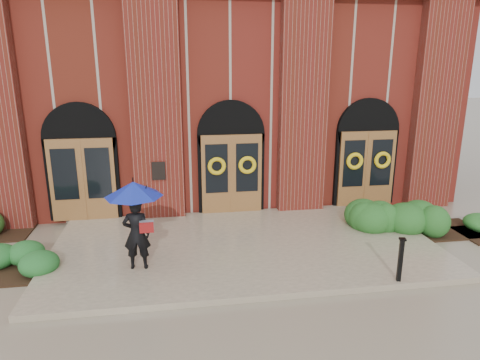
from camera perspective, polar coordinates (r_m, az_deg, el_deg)
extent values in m
plane|color=gray|center=(11.40, 0.83, -9.45)|extent=(90.00, 90.00, 0.00)
cube|color=tan|center=(11.50, 0.70, -8.80)|extent=(10.00, 5.30, 0.15)
cube|color=maroon|center=(19.21, -3.74, 11.52)|extent=(16.00, 12.00, 7.00)
cube|color=black|center=(13.05, -10.81, 1.20)|extent=(0.40, 0.05, 0.55)
cube|color=maroon|center=(12.99, -11.19, 9.42)|extent=(1.50, 0.45, 7.00)
cube|color=maroon|center=(13.59, 8.41, 9.80)|extent=(1.50, 0.45, 7.00)
cube|color=maroon|center=(15.53, 24.70, 9.26)|extent=(1.50, 0.45, 7.00)
cube|color=#91602F|center=(13.61, -20.23, 0.01)|extent=(1.90, 0.10, 2.50)
cylinder|color=black|center=(13.49, -20.61, 5.29)|extent=(2.10, 0.22, 2.10)
cube|color=#91602F|center=(13.45, -1.11, 0.81)|extent=(1.90, 0.10, 2.50)
cylinder|color=black|center=(13.33, -1.22, 6.16)|extent=(2.10, 0.22, 2.10)
cube|color=#91602F|center=(14.74, 16.50, 1.46)|extent=(1.90, 0.10, 2.50)
cylinder|color=black|center=(14.63, 16.64, 6.35)|extent=(2.10, 0.22, 2.10)
torus|color=yellow|center=(13.21, -3.11, 1.85)|extent=(0.57, 0.13, 0.57)
torus|color=yellow|center=(13.34, 1.00, 2.01)|extent=(0.57, 0.13, 0.57)
torus|color=yellow|center=(14.37, 15.06, 2.45)|extent=(0.57, 0.13, 0.57)
torus|color=yellow|center=(14.78, 18.47, 2.54)|extent=(0.57, 0.13, 0.57)
imported|color=black|center=(10.15, -13.62, -7.00)|extent=(0.64, 0.45, 1.69)
cone|color=#132599|center=(9.80, -14.01, -1.18)|extent=(1.39, 1.39, 0.34)
cylinder|color=black|center=(9.88, -13.57, -3.76)|extent=(0.02, 0.02, 0.57)
cube|color=#A4A6A9|center=(9.92, -12.32, -6.04)|extent=(0.33, 0.18, 0.25)
cube|color=maroon|center=(9.84, -12.35, -6.23)|extent=(0.32, 0.04, 0.25)
cube|color=black|center=(10.07, 20.59, -10.02)|extent=(0.10, 0.10, 0.96)
cube|color=black|center=(9.88, 20.87, -7.39)|extent=(0.16, 0.16, 0.04)
ellipsoid|color=#21561E|center=(13.48, 22.86, -4.71)|extent=(3.37, 1.35, 0.86)
ellipsoid|color=#1F5A23|center=(11.47, -27.32, -9.65)|extent=(1.50, 1.28, 0.53)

